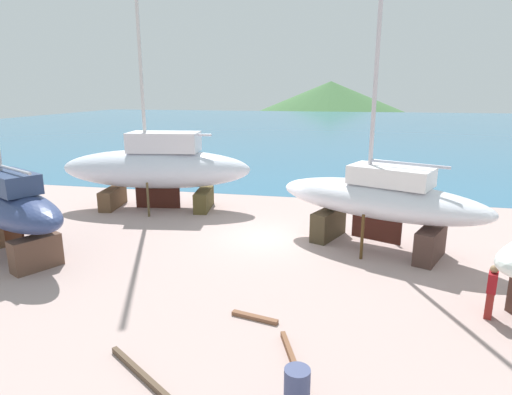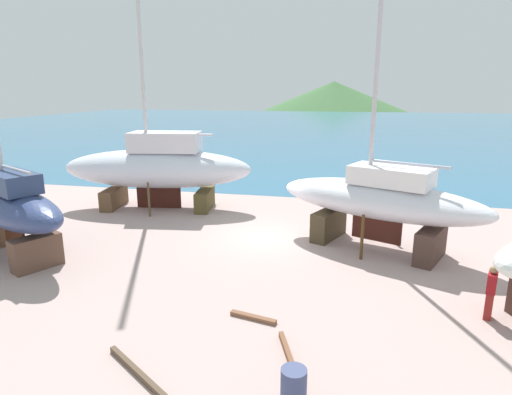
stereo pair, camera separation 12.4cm
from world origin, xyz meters
name	(u,v)px [view 2 (the right image)]	position (x,y,z in m)	size (l,w,h in m)	color
ground_plane	(243,280)	(0.00, -4.44, 0.00)	(47.75, 47.75, 0.00)	#B39892
sea_water	(332,126)	(0.00, 60.74, 0.00)	(146.50, 106.49, 0.01)	teal
headland_hill	(333,105)	(-4.64, 173.09, 0.00)	(96.48, 96.48, 19.68)	#406B3C
sailboat_far_slipway	(379,200)	(4.61, -0.33, 2.06)	(8.93, 5.92, 13.86)	#453925
sailboat_large_starboard	(158,167)	(-6.74, 3.58, 2.30)	(10.53, 4.43, 18.04)	brown
sailboat_mid_port	(11,207)	(-9.14, -4.26, 2.00)	(7.31, 5.17, 12.70)	brown
worker	(491,292)	(7.44, -5.42, 0.82)	(0.37, 0.49, 1.60)	maroon
barrel_by_slipway	(294,390)	(2.50, -10.23, 0.47)	(0.53, 0.53, 0.95)	#3B446C
timber_long_aft	(138,373)	(-1.11, -9.91, 0.07)	(2.57, 0.12, 0.14)	brown
timber_plank_near	(292,365)	(2.29, -8.89, 0.08)	(2.68, 0.12, 0.16)	brown
timber_long_fore	(24,205)	(-14.38, 2.29, 0.05)	(2.66, 0.14, 0.10)	olive
timber_short_skew	(253,317)	(0.92, -6.93, 0.06)	(1.40, 0.17, 0.12)	brown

